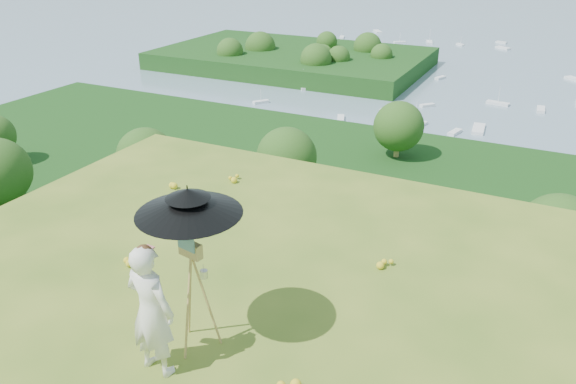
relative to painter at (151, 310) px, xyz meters
The scene contains 11 objects.
forest_slope 45.96m from the painter, 87.59° to the left, with size 140.00×56.00×22.00m, color #10390F.
shoreline_tier 83.50m from the painter, 88.88° to the left, with size 170.00×28.00×8.00m, color slate.
bay_water 242.43m from the painter, 89.65° to the left, with size 700.00×700.00×0.00m, color #7496A6.
peninsula 174.05m from the painter, 115.39° to the left, with size 90.00×60.00×12.00m, color #10390F, non-canonical shape.
slope_trees 38.37m from the painter, 87.59° to the left, with size 110.00×50.00×6.00m, color #2A5118, non-canonical shape.
harbor_town 80.84m from the painter, 88.88° to the left, with size 110.00×22.00×5.00m, color silver, non-canonical shape.
moored_boats 164.94m from the painter, 93.92° to the left, with size 140.00×140.00×0.70m, color white, non-canonical shape.
painter is the anchor object (origin of this frame).
field_easel 0.61m from the painter, 72.11° to the left, with size 0.62×0.62×1.64m, color #AF8849, non-canonical shape.
sun_umbrella 1.13m from the painter, 72.64° to the left, with size 1.25×1.25×0.88m, color black, non-canonical shape.
painter_cap 0.81m from the painter, ahead, with size 0.19×0.23×0.10m, color #DE7A7B, non-canonical shape.
Camera 1 is at (2.28, -3.92, 4.82)m, focal length 35.00 mm.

